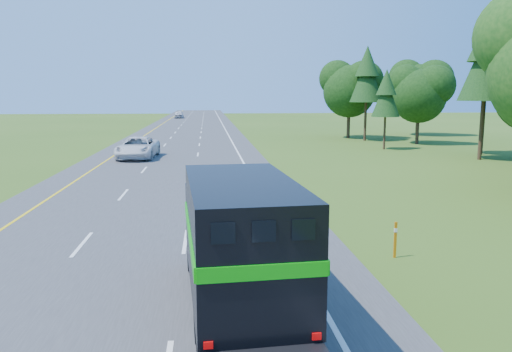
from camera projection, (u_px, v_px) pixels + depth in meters
name	position (u px, v px, depth m)	size (l,w,h in m)	color
road	(179.00, 151.00, 47.45)	(15.00, 260.00, 0.04)	#38383A
lane_markings	(179.00, 151.00, 47.44)	(11.15, 260.00, 0.01)	yellow
horse_truck	(238.00, 240.00, 12.07)	(2.86, 7.73, 3.36)	black
white_suv	(138.00, 148.00, 41.99)	(2.95, 6.40, 1.78)	silver
far_car	(179.00, 114.00, 114.91)	(1.99, 4.96, 1.69)	silver
delineator	(395.00, 239.00, 16.35)	(0.10, 0.05, 1.21)	orange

